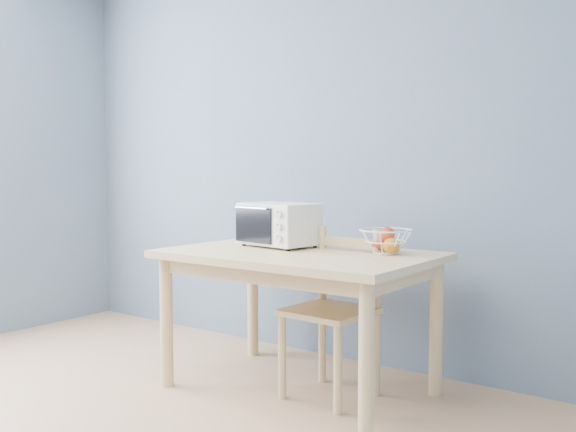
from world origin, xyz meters
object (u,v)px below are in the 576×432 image
Objects in this scene: toaster_oven at (277,224)px; dining_chair at (334,314)px; fruit_basket at (387,240)px; dining_table at (299,270)px.

toaster_oven is 0.52× the size of dining_chair.
toaster_oven is at bearing -173.53° from fruit_basket.
dining_table is 4.21× the size of fruit_basket.
dining_chair is (-0.23, -0.14, -0.39)m from fruit_basket.
dining_chair is at bearing 15.77° from dining_table.
fruit_basket is at bearing 33.65° from dining_chair.
fruit_basket reaches higher than dining_table.
fruit_basket is 0.47m from dining_chair.
dining_table is 0.29m from dining_chair.
dining_chair is (0.43, -0.06, -0.45)m from toaster_oven.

